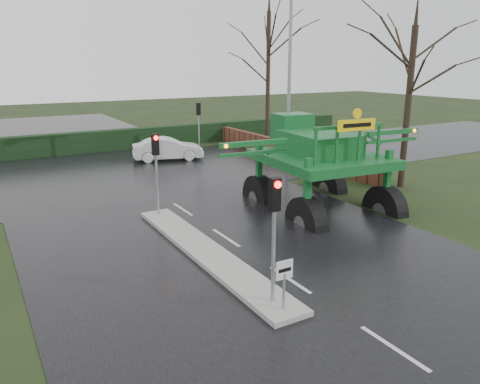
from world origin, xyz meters
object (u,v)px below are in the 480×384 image
traffic_signal_far (199,116)px  white_sedan (168,160)px  traffic_signal_near (274,214)px  crop_sprayer (305,158)px  keep_left_sign (284,277)px  street_light_right (285,68)px  traffic_signal_mid (156,157)px

traffic_signal_far → white_sedan: bearing=26.8°
white_sedan → traffic_signal_near: bearing=-179.1°
traffic_signal_near → traffic_signal_far: (7.80, 21.02, 0.00)m
traffic_signal_far → crop_sprayer: size_ratio=0.35×
keep_left_sign → street_light_right: street_light_right is taller
traffic_signal_far → white_sedan: size_ratio=0.78×
traffic_signal_far → traffic_signal_mid: bearing=58.1°
keep_left_sign → street_light_right: bearing=54.9°
traffic_signal_near → crop_sprayer: bearing=46.0°
traffic_signal_near → traffic_signal_mid: 8.50m
keep_left_sign → crop_sprayer: 7.48m
street_light_right → crop_sprayer: street_light_right is taller
traffic_signal_near → street_light_right: street_light_right is taller
traffic_signal_mid → traffic_signal_far: size_ratio=1.00×
traffic_signal_near → street_light_right: 16.46m
traffic_signal_near → traffic_signal_far: size_ratio=1.00×
street_light_right → crop_sprayer: size_ratio=0.98×
keep_left_sign → white_sedan: 20.59m
traffic_signal_near → traffic_signal_far: same height
traffic_signal_far → keep_left_sign: bearing=70.1°
traffic_signal_near → street_light_right: size_ratio=0.35×
traffic_signal_mid → street_light_right: street_light_right is taller
traffic_signal_far → street_light_right: bearing=101.9°
traffic_signal_mid → traffic_signal_far: same height
street_light_right → traffic_signal_mid: bearing=-154.6°
traffic_signal_mid → crop_sprayer: crop_sprayer is taller
street_light_right → crop_sprayer: 9.85m
traffic_signal_mid → traffic_signal_far: (7.80, 12.52, 0.00)m
street_light_right → crop_sprayer: bearing=-120.2°
traffic_signal_mid → street_light_right: (9.49, 4.51, 3.40)m
keep_left_sign → traffic_signal_far: (7.80, 21.51, 1.53)m
traffic_signal_near → crop_sprayer: 6.94m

